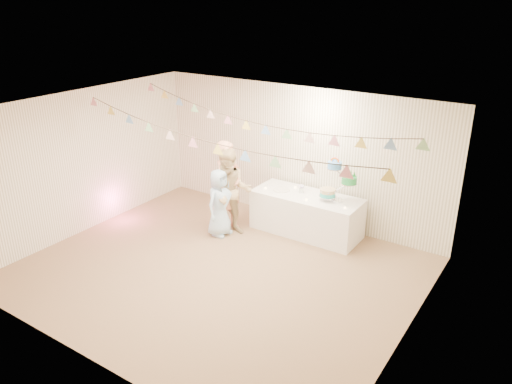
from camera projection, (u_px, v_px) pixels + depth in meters
The scene contains 23 objects.
floor at pixel (218, 271), 8.00m from camera, with size 6.00×6.00×0.00m, color #816146.
ceiling at pixel (213, 112), 7.03m from camera, with size 6.00×6.00×0.00m, color silver.
back_wall at pixel (297, 154), 9.45m from camera, with size 6.00×6.00×0.00m, color white.
front_wall at pixel (79, 268), 5.58m from camera, with size 6.00×6.00×0.00m, color white.
left_wall at pixel (85, 162), 9.05m from camera, with size 5.00×5.00×0.00m, color white.
right_wall at pixel (414, 250), 5.98m from camera, with size 5.00×5.00×0.00m, color white.
table at pixel (306, 214), 9.16m from camera, with size 2.00×0.80×0.75m, color white.
cake_stand at pixel (338, 181), 8.63m from camera, with size 0.66×0.39×0.74m, color silver, non-canonical shape.
cake_bottom at pixel (327, 196), 8.77m from camera, with size 0.31×0.31×0.15m, color #28BDB1, non-canonical shape.
cake_middle at pixel (349, 182), 8.62m from camera, with size 0.27×0.27×0.22m, color #1F9140, non-canonical shape.
cake_top_tier at pixel (335, 167), 8.55m from camera, with size 0.25×0.25×0.19m, color #4790E0, non-canonical shape.
platter at pixel (282, 190), 9.23m from camera, with size 0.31×0.31×0.02m, color white.
posy at pixel (301, 189), 9.10m from camera, with size 0.13×0.13×0.15m, color white, non-canonical shape.
person_adult_a at pixel (228, 186), 9.11m from camera, with size 0.63×0.41×1.72m, color #F2A17E.
person_adult_b at pixel (230, 192), 8.98m from camera, with size 0.79×0.61×1.62m, color tan.
person_child at pixel (220, 203), 9.00m from camera, with size 0.62×0.40×1.26m, color #B0D6F9.
bunting_back at pixel (256, 114), 7.97m from camera, with size 5.60×1.10×0.40m, color pink, non-canonical shape.
bunting_front at pixel (205, 134), 6.98m from camera, with size 5.60×0.90×0.36m, color #72A5E5, non-canonical shape.
tealight_0 at pixel (266, 188), 9.30m from camera, with size 0.04×0.04×0.03m, color #FFD88C.
tealight_1 at pixel (295, 187), 9.33m from camera, with size 0.04×0.04×0.03m, color #FFD88C.
tealight_2 at pixel (306, 200), 8.79m from camera, with size 0.04×0.04×0.03m, color #FFD88C.
tealight_3 at pixel (330, 195), 9.00m from camera, with size 0.04×0.04×0.03m, color #FFD88C.
tealight_4 at pixel (345, 208), 8.45m from camera, with size 0.04×0.04×0.03m, color #FFD88C.
Camera 1 is at (4.33, -5.45, 4.18)m, focal length 35.00 mm.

